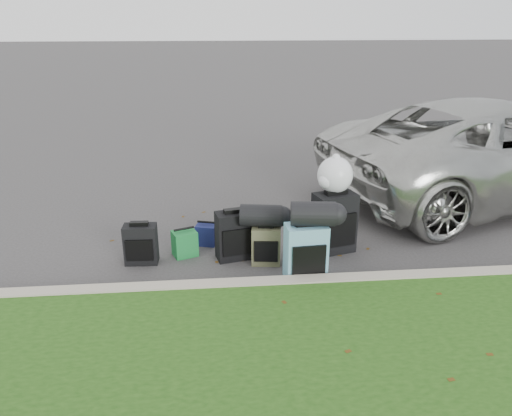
{
  "coord_description": "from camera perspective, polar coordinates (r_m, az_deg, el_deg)",
  "views": [
    {
      "loc": [
        -0.66,
        -5.86,
        2.9
      ],
      "look_at": [
        -0.1,
        0.2,
        0.55
      ],
      "focal_mm": 35.0,
      "sensor_mm": 36.0,
      "label": 1
    }
  ],
  "objects": [
    {
      "name": "ground",
      "position": [
        6.57,
        1.03,
        -5.08
      ],
      "size": [
        120.0,
        120.0,
        0.0
      ],
      "primitive_type": "plane",
      "color": "#383535",
      "rests_on": "ground"
    },
    {
      "name": "suitcase_large_black_right",
      "position": [
        6.54,
        8.9,
        -1.68
      ],
      "size": [
        0.59,
        0.45,
        0.79
      ],
      "primitive_type": "cube",
      "rotation": [
        0.0,
        0.0,
        0.27
      ],
      "color": "black",
      "rests_on": "ground"
    },
    {
      "name": "curb",
      "position": [
        5.66,
        2.15,
        -8.84
      ],
      "size": [
        120.0,
        0.18,
        0.15
      ],
      "primitive_type": "cube",
      "color": "#9E937F",
      "rests_on": "ground"
    },
    {
      "name": "suitcase_teal",
      "position": [
        5.83,
        5.7,
        -5.05
      ],
      "size": [
        0.49,
        0.32,
        0.68
      ],
      "primitive_type": "cube",
      "rotation": [
        0.0,
        0.0,
        0.07
      ],
      "color": "teal",
      "rests_on": "ground"
    },
    {
      "name": "tote_green",
      "position": [
        6.49,
        -8.15,
        -4.03
      ],
      "size": [
        0.36,
        0.32,
        0.33
      ],
      "primitive_type": "cube",
      "rotation": [
        0.0,
        0.0,
        0.37
      ],
      "color": "#197432",
      "rests_on": "ground"
    },
    {
      "name": "suitcase_olive",
      "position": [
        6.19,
        1.16,
        -4.3
      ],
      "size": [
        0.38,
        0.26,
        0.49
      ],
      "primitive_type": "cube",
      "rotation": [
        0.0,
        0.0,
        -0.13
      ],
      "color": "#3F4029",
      "rests_on": "ground"
    },
    {
      "name": "tote_navy",
      "position": [
        6.78,
        -5.68,
        -3.02
      ],
      "size": [
        0.31,
        0.27,
        0.28
      ],
      "primitive_type": "cube",
      "rotation": [
        0.0,
        0.0,
        -0.28
      ],
      "color": "#171D51",
      "rests_on": "ground"
    },
    {
      "name": "trash_bag",
      "position": [
        6.4,
        9.02,
        3.73
      ],
      "size": [
        0.45,
        0.45,
        0.45
      ],
      "primitive_type": "sphere",
      "color": "white",
      "rests_on": "suitcase_large_black_right"
    },
    {
      "name": "suv",
      "position": [
        9.25,
        26.15,
        5.97
      ],
      "size": [
        6.4,
        4.03,
        1.65
      ],
      "primitive_type": "imported",
      "rotation": [
        0.0,
        0.0,
        1.8
      ],
      "color": "#B7B7B2",
      "rests_on": "ground"
    },
    {
      "name": "duffel_right",
      "position": [
        5.65,
        6.54,
        -0.66
      ],
      "size": [
        0.53,
        0.34,
        0.28
      ],
      "primitive_type": "cylinder",
      "rotation": [
        0.0,
        1.57,
        -0.13
      ],
      "color": "black",
      "rests_on": "suitcase_teal"
    },
    {
      "name": "suitcase_small_black",
      "position": [
        6.37,
        -13.02,
        -4.05
      ],
      "size": [
        0.41,
        0.24,
        0.5
      ],
      "primitive_type": "cube",
      "rotation": [
        0.0,
        0.0,
        -0.04
      ],
      "color": "black",
      "rests_on": "ground"
    },
    {
      "name": "duffel_left",
      "position": [
        6.09,
        0.58,
        -0.86
      ],
      "size": [
        0.54,
        0.35,
        0.27
      ],
      "primitive_type": "cylinder",
      "rotation": [
        0.0,
        1.57,
        -0.16
      ],
      "color": "black",
      "rests_on": "suitcase_olive"
    },
    {
      "name": "suitcase_large_black_left",
      "position": [
        6.3,
        -2.58,
        -3.17
      ],
      "size": [
        0.48,
        0.35,
        0.62
      ],
      "primitive_type": "cube",
      "rotation": [
        0.0,
        0.0,
        0.22
      ],
      "color": "black",
      "rests_on": "ground"
    }
  ]
}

